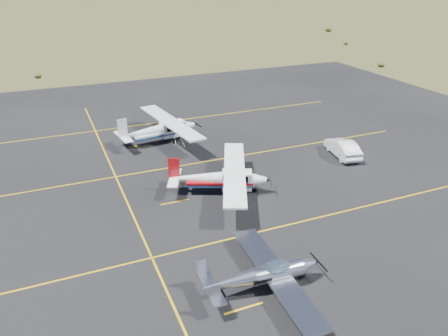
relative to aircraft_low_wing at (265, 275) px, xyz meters
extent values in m
plane|color=#383D1C|center=(1.48, 2.64, -0.87)|extent=(1600.00, 1600.00, 0.00)
cube|color=black|center=(1.48, 9.64, -0.87)|extent=(72.00, 72.00, 0.02)
cube|color=silver|center=(0.62, -0.03, -0.18)|extent=(1.73, 8.34, 0.11)
ellipsoid|color=#99BFD8|center=(0.62, -0.03, 0.26)|extent=(1.55, 0.94, 0.75)
cube|color=silver|center=(-2.78, 0.13, 0.08)|extent=(0.78, 2.79, 0.06)
cube|color=silver|center=(-2.97, -0.87, 0.49)|extent=(0.51, 0.08, 0.92)
cube|color=silver|center=(-2.87, 1.15, 0.49)|extent=(0.51, 0.08, 0.92)
cylinder|color=black|center=(2.09, -0.10, -0.70)|extent=(0.32, 0.10, 0.31)
cylinder|color=black|center=(0.38, -1.12, -0.67)|extent=(0.37, 0.12, 0.37)
cylinder|color=black|center=(0.49, 1.08, -0.67)|extent=(0.37, 0.12, 0.37)
cube|color=white|center=(2.95, 9.78, 0.12)|extent=(2.31, 1.80, 1.26)
cube|color=white|center=(2.78, 9.86, 0.77)|extent=(5.42, 9.97, 0.13)
cube|color=black|center=(2.95, 9.78, 0.38)|extent=(1.81, 1.61, 0.51)
cube|color=red|center=(1.84, 10.27, 0.03)|extent=(4.71, 2.86, 0.17)
cube|color=red|center=(-1.07, 11.53, 1.01)|extent=(0.75, 0.38, 1.49)
cube|color=white|center=(-1.07, 11.53, 0.26)|extent=(1.83, 3.01, 0.06)
cylinder|color=black|center=(4.06, 9.30, -0.69)|extent=(0.34, 0.22, 0.34)
cylinder|color=black|center=(2.30, 9.00, -0.65)|extent=(0.42, 0.28, 0.41)
cylinder|color=black|center=(3.08, 10.79, -0.65)|extent=(0.42, 0.28, 0.41)
cube|color=white|center=(1.81, 21.53, 0.18)|extent=(2.32, 1.44, 1.34)
cube|color=white|center=(1.61, 21.50, 0.88)|extent=(3.06, 11.03, 0.14)
cube|color=black|center=(1.81, 21.53, 0.46)|extent=(1.74, 1.39, 0.55)
cube|color=white|center=(0.53, 21.35, 0.09)|extent=(5.08, 1.85, 0.18)
cube|color=white|center=(-2.82, 20.87, 1.13)|extent=(0.85, 0.19, 1.59)
cube|color=white|center=(-2.82, 20.87, 0.33)|extent=(1.18, 3.25, 0.06)
cylinder|color=black|center=(3.09, 21.71, -0.68)|extent=(0.37, 0.15, 0.36)
cylinder|color=black|center=(1.66, 20.46, -0.64)|extent=(0.45, 0.19, 0.44)
cylinder|color=black|center=(1.36, 22.52, -0.64)|extent=(0.45, 0.19, 0.44)
imported|color=white|center=(13.83, 12.30, -0.14)|extent=(2.30, 4.54, 1.43)
camera|label=1|loc=(-8.50, -15.02, 13.75)|focal=35.00mm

